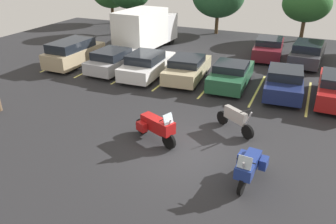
% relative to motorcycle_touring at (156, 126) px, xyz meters
% --- Properties ---
extents(ground, '(44.00, 44.00, 0.10)m').
position_rel_motorcycle_touring_xyz_m(ground, '(1.23, -0.16, -0.75)').
color(ground, '#262628').
extents(motorcycle_touring, '(2.19, 1.28, 1.47)m').
position_rel_motorcycle_touring_xyz_m(motorcycle_touring, '(0.00, 0.00, 0.00)').
color(motorcycle_touring, black).
rests_on(motorcycle_touring, ground).
extents(motorcycle_second, '(1.01, 2.19, 1.35)m').
position_rel_motorcycle_touring_xyz_m(motorcycle_second, '(3.92, -1.16, -0.06)').
color(motorcycle_second, black).
rests_on(motorcycle_second, ground).
extents(motorcycle_third, '(1.87, 1.30, 1.25)m').
position_rel_motorcycle_touring_xyz_m(motorcycle_third, '(2.68, 2.13, -0.12)').
color(motorcycle_third, black).
rests_on(motorcycle_third, ground).
extents(parking_stripes, '(21.43, 5.01, 0.01)m').
position_rel_motorcycle_touring_xyz_m(parking_stripes, '(0.10, 7.29, -0.70)').
color(parking_stripes, '#EAE066').
rests_on(parking_stripes, ground).
extents(car_tan, '(1.94, 4.55, 1.73)m').
position_rel_motorcycle_touring_xyz_m(car_tan, '(-9.42, 6.93, 0.17)').
color(car_tan, tan).
rests_on(car_tan, ground).
extents(car_silver, '(2.07, 4.27, 1.43)m').
position_rel_motorcycle_touring_xyz_m(car_silver, '(-6.34, 7.00, -0.00)').
color(car_silver, '#B7B7BC').
rests_on(car_silver, ground).
extents(car_white, '(2.10, 4.76, 1.50)m').
position_rel_motorcycle_touring_xyz_m(car_white, '(-3.95, 6.98, 0.02)').
color(car_white, white).
rests_on(car_white, ground).
extents(car_champagne, '(2.23, 4.51, 1.42)m').
position_rel_motorcycle_touring_xyz_m(car_champagne, '(-1.46, 7.35, 0.00)').
color(car_champagne, '#C1B289').
rests_on(car_champagne, ground).
extents(car_green, '(2.03, 4.35, 1.39)m').
position_rel_motorcycle_touring_xyz_m(car_green, '(1.19, 7.37, -0.03)').
color(car_green, '#235638').
rests_on(car_green, ground).
extents(car_navy, '(2.18, 4.82, 1.46)m').
position_rel_motorcycle_touring_xyz_m(car_navy, '(4.09, 7.42, 0.01)').
color(car_navy, navy).
rests_on(car_navy, ground).
extents(car_far_maroon, '(2.17, 4.65, 1.46)m').
position_rel_motorcycle_touring_xyz_m(car_far_maroon, '(2.28, 14.03, 0.02)').
color(car_far_maroon, maroon).
rests_on(car_far_maroon, ground).
extents(car_far_charcoal, '(2.24, 4.97, 1.53)m').
position_rel_motorcycle_touring_xyz_m(car_far_charcoal, '(4.94, 13.62, 0.06)').
color(car_far_charcoal, '#38383D').
rests_on(car_far_charcoal, ground).
extents(box_truck, '(2.81, 6.15, 3.08)m').
position_rel_motorcycle_touring_xyz_m(box_truck, '(-6.91, 12.60, 0.91)').
color(box_truck, silver).
rests_on(box_truck, ground).
extents(tree_rear, '(3.96, 3.96, 4.59)m').
position_rel_motorcycle_touring_xyz_m(tree_rear, '(4.12, 20.46, 2.39)').
color(tree_rear, '#4C3823').
rests_on(tree_rear, ground).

